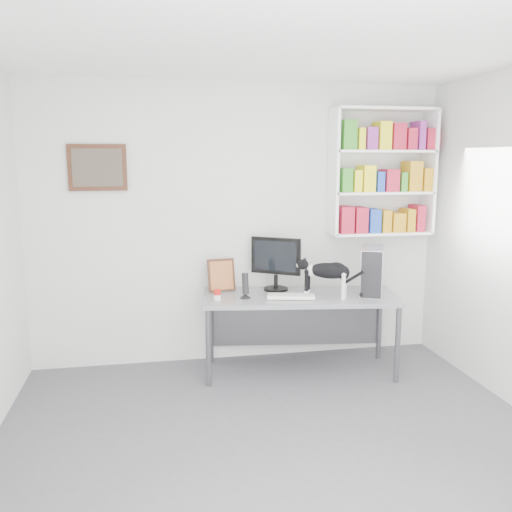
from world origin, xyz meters
name	(u,v)px	position (x,y,z in m)	size (l,w,h in m)	color
room	(289,262)	(0.00, 0.00, 1.35)	(4.01, 4.01, 2.70)	#4A4A4E
bookshelf	(382,172)	(1.40, 1.85, 1.85)	(1.03, 0.28, 1.24)	white
wall_art	(97,168)	(-1.30, 1.97, 1.90)	(0.52, 0.04, 0.42)	#422415
desk	(300,334)	(0.49, 1.50, 0.37)	(1.78, 0.69, 0.74)	gray
monitor	(276,263)	(0.31, 1.74, 1.00)	(0.49, 0.23, 0.52)	black
keyboard	(291,296)	(0.38, 1.42, 0.76)	(0.43, 0.16, 0.03)	white
pc_tower	(372,270)	(1.17, 1.46, 0.96)	(0.19, 0.43, 0.43)	#B0B1B5
speaker	(245,285)	(-0.02, 1.49, 0.86)	(0.10, 0.10, 0.24)	black
leaning_print	(221,274)	(-0.20, 1.80, 0.90)	(0.26, 0.10, 0.32)	#422415
soup_can	(217,295)	(-0.28, 1.47, 0.79)	(0.06, 0.06, 0.09)	red
cat	(327,279)	(0.70, 1.37, 0.91)	(0.55, 0.15, 0.34)	black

